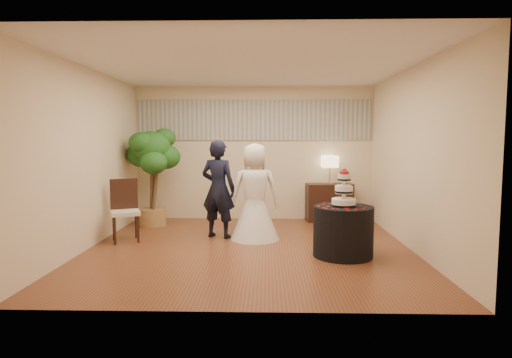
{
  "coord_description": "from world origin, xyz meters",
  "views": [
    {
      "loc": [
        0.28,
        -6.57,
        1.7
      ],
      "look_at": [
        0.1,
        0.4,
        1.05
      ],
      "focal_mm": 30.0,
      "sensor_mm": 36.0,
      "label": 1
    }
  ],
  "objects_px": {
    "ficus_tree": "(152,176)",
    "console": "(329,202)",
    "groom": "(218,189)",
    "side_chair": "(125,211)",
    "table_lamp": "(330,170)",
    "bride": "(255,191)",
    "cake_table": "(343,231)",
    "wedding_cake": "(344,187)"
  },
  "relations": [
    {
      "from": "cake_table",
      "to": "console",
      "type": "bearing_deg",
      "value": 86.09
    },
    {
      "from": "ficus_tree",
      "to": "groom",
      "type": "bearing_deg",
      "value": -34.74
    },
    {
      "from": "groom",
      "to": "console",
      "type": "xyz_separation_m",
      "value": [
        2.13,
        1.55,
        -0.45
      ]
    },
    {
      "from": "ficus_tree",
      "to": "side_chair",
      "type": "distance_m",
      "value": 1.4
    },
    {
      "from": "cake_table",
      "to": "console",
      "type": "height_order",
      "value": "console"
    },
    {
      "from": "groom",
      "to": "bride",
      "type": "xyz_separation_m",
      "value": [
        0.63,
        -0.12,
        -0.03
      ]
    },
    {
      "from": "ficus_tree",
      "to": "side_chair",
      "type": "relative_size",
      "value": 1.9
    },
    {
      "from": "cake_table",
      "to": "wedding_cake",
      "type": "distance_m",
      "value": 0.64
    },
    {
      "from": "groom",
      "to": "side_chair",
      "type": "distance_m",
      "value": 1.59
    },
    {
      "from": "ficus_tree",
      "to": "console",
      "type": "bearing_deg",
      "value": 9.12
    },
    {
      "from": "side_chair",
      "to": "ficus_tree",
      "type": "bearing_deg",
      "value": 62.83
    },
    {
      "from": "groom",
      "to": "bride",
      "type": "distance_m",
      "value": 0.65
    },
    {
      "from": "ficus_tree",
      "to": "cake_table",
      "type": "bearing_deg",
      "value": -32.44
    },
    {
      "from": "cake_table",
      "to": "table_lamp",
      "type": "height_order",
      "value": "table_lamp"
    },
    {
      "from": "side_chair",
      "to": "table_lamp",
      "type": "bearing_deg",
      "value": 4.69
    },
    {
      "from": "console",
      "to": "ficus_tree",
      "type": "height_order",
      "value": "ficus_tree"
    },
    {
      "from": "table_lamp",
      "to": "console",
      "type": "bearing_deg",
      "value": 0.0
    },
    {
      "from": "table_lamp",
      "to": "groom",
      "type": "bearing_deg",
      "value": -144.06
    },
    {
      "from": "groom",
      "to": "ficus_tree",
      "type": "relative_size",
      "value": 0.86
    },
    {
      "from": "wedding_cake",
      "to": "cake_table",
      "type": "bearing_deg",
      "value": -90.0
    },
    {
      "from": "table_lamp",
      "to": "ficus_tree",
      "type": "height_order",
      "value": "ficus_tree"
    },
    {
      "from": "console",
      "to": "ficus_tree",
      "type": "relative_size",
      "value": 0.48
    },
    {
      "from": "console",
      "to": "groom",
      "type": "bearing_deg",
      "value": -149.55
    },
    {
      "from": "console",
      "to": "table_lamp",
      "type": "height_order",
      "value": "table_lamp"
    },
    {
      "from": "side_chair",
      "to": "groom",
      "type": "bearing_deg",
      "value": -9.99
    },
    {
      "from": "groom",
      "to": "wedding_cake",
      "type": "distance_m",
      "value": 2.27
    },
    {
      "from": "groom",
      "to": "cake_table",
      "type": "bearing_deg",
      "value": 168.18
    },
    {
      "from": "cake_table",
      "to": "table_lamp",
      "type": "distance_m",
      "value": 2.8
    },
    {
      "from": "wedding_cake",
      "to": "ficus_tree",
      "type": "bearing_deg",
      "value": 147.56
    },
    {
      "from": "groom",
      "to": "wedding_cake",
      "type": "xyz_separation_m",
      "value": [
        1.95,
        -1.16,
        0.16
      ]
    },
    {
      "from": "groom",
      "to": "cake_table",
      "type": "xyz_separation_m",
      "value": [
        1.95,
        -1.16,
        -0.48
      ]
    },
    {
      "from": "wedding_cake",
      "to": "table_lamp",
      "type": "relative_size",
      "value": 0.95
    },
    {
      "from": "cake_table",
      "to": "side_chair",
      "type": "distance_m",
      "value": 3.56
    },
    {
      "from": "cake_table",
      "to": "table_lamp",
      "type": "bearing_deg",
      "value": 86.09
    },
    {
      "from": "cake_table",
      "to": "table_lamp",
      "type": "relative_size",
      "value": 1.49
    },
    {
      "from": "console",
      "to": "ficus_tree",
      "type": "bearing_deg",
      "value": -176.38
    },
    {
      "from": "wedding_cake",
      "to": "ficus_tree",
      "type": "xyz_separation_m",
      "value": [
        -3.36,
        2.14,
        -0.03
      ]
    },
    {
      "from": "wedding_cake",
      "to": "side_chair",
      "type": "xyz_separation_m",
      "value": [
        -3.46,
        0.82,
        -0.49
      ]
    },
    {
      "from": "console",
      "to": "ficus_tree",
      "type": "distance_m",
      "value": 3.64
    },
    {
      "from": "bride",
      "to": "cake_table",
      "type": "relative_size",
      "value": 1.9
    },
    {
      "from": "ficus_tree",
      "to": "table_lamp",
      "type": "bearing_deg",
      "value": 9.12
    },
    {
      "from": "cake_table",
      "to": "groom",
      "type": "bearing_deg",
      "value": 149.29
    }
  ]
}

